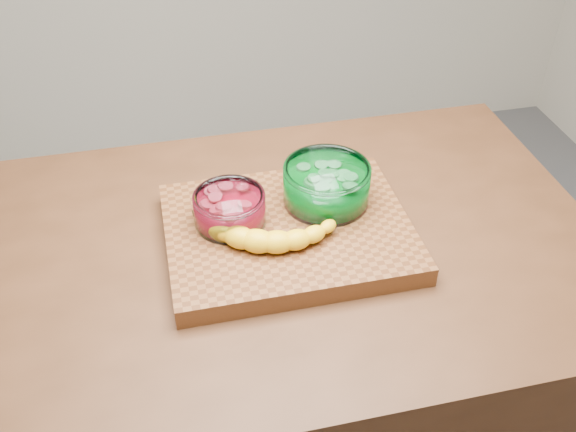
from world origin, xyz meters
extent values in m
cube|color=#472815|center=(0.00, 0.00, 0.45)|extent=(1.20, 0.80, 0.90)
cube|color=brown|center=(0.00, 0.00, 0.92)|extent=(0.45, 0.35, 0.04)
cylinder|color=white|center=(-0.10, 0.03, 0.97)|extent=(0.13, 0.13, 0.06)
cylinder|color=red|center=(-0.10, 0.03, 0.96)|extent=(0.11, 0.11, 0.04)
cylinder|color=#EA4A5E|center=(-0.10, 0.03, 0.99)|extent=(0.10, 0.10, 0.02)
cylinder|color=white|center=(0.09, 0.05, 0.98)|extent=(0.17, 0.17, 0.08)
cylinder|color=#00801B|center=(0.09, 0.05, 0.97)|extent=(0.14, 0.14, 0.04)
cylinder|color=#5DC669|center=(0.09, 0.05, 1.00)|extent=(0.14, 0.14, 0.02)
camera|label=1|loc=(-0.20, -0.89, 1.70)|focal=40.00mm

